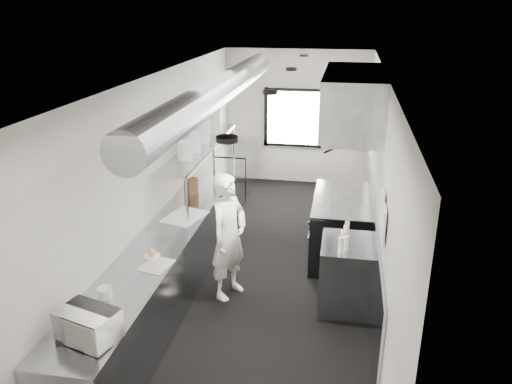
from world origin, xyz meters
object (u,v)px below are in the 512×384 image
at_px(pass_shelf, 201,147).
at_px(deli_tub_b, 87,309).
at_px(range, 340,227).
at_px(squeeze_bottle_e, 347,227).
at_px(cutting_board, 185,217).
at_px(plate_stack_a, 185,150).
at_px(squeeze_bottle_d, 346,231).
at_px(knife_block, 191,187).
at_px(squeeze_bottle_b, 346,243).
at_px(line_cook, 229,236).
at_px(microwave, 88,325).
at_px(prep_counter, 177,252).
at_px(small_plate, 152,256).
at_px(exhaust_hood, 352,101).
at_px(far_work_table, 235,170).
at_px(plate_stack_c, 202,131).
at_px(bottle_station, 346,275).
at_px(plate_stack_b, 193,142).
at_px(squeeze_bottle_c, 343,237).
at_px(squeeze_bottle_a, 341,245).
at_px(plate_stack_d, 214,121).
at_px(deli_tub_a, 105,292).

distance_m(pass_shelf, deli_tub_b, 3.71).
relative_size(range, squeeze_bottle_e, 9.58).
xyz_separation_m(cutting_board, plate_stack_a, (-0.12, 0.53, 0.79)).
relative_size(squeeze_bottle_d, squeeze_bottle_e, 0.96).
distance_m(knife_block, squeeze_bottle_b, 2.78).
relative_size(line_cook, microwave, 3.56).
xyz_separation_m(prep_counter, knife_block, (-0.10, 1.07, 0.57)).
height_order(pass_shelf, deli_tub_b, pass_shelf).
height_order(microwave, squeeze_bottle_b, microwave).
xyz_separation_m(line_cook, small_plate, (-0.73, -0.79, 0.06)).
relative_size(exhaust_hood, range, 1.38).
distance_m(far_work_table, deli_tub_b, 5.89).
xyz_separation_m(far_work_table, cutting_board, (0.07, -3.50, 0.46)).
xyz_separation_m(exhaust_hood, squeeze_bottle_e, (0.03, -1.13, -1.41)).
bearing_deg(microwave, squeeze_bottle_e, 65.79).
bearing_deg(prep_counter, plate_stack_c, 92.31).
xyz_separation_m(bottle_station, squeeze_bottle_e, (-0.02, 0.27, 0.53)).
relative_size(small_plate, plate_stack_b, 0.66).
bearing_deg(squeeze_bottle_c, plate_stack_b, 148.96).
relative_size(plate_stack_a, squeeze_bottle_a, 1.31).
distance_m(plate_stack_d, squeeze_bottle_d, 3.42).
bearing_deg(line_cook, plate_stack_c, 48.37).
bearing_deg(line_cook, deli_tub_a, 175.79).
height_order(prep_counter, squeeze_bottle_e, squeeze_bottle_e).
bearing_deg(prep_counter, exhaust_hood, 28.11).
xyz_separation_m(pass_shelf, squeeze_bottle_e, (2.32, -1.43, -0.55)).
xyz_separation_m(deli_tub_a, plate_stack_d, (0.04, 4.21, 0.81)).
xyz_separation_m(prep_counter, line_cook, (0.78, -0.18, 0.40)).
bearing_deg(plate_stack_c, line_cook, -65.08).
xyz_separation_m(pass_shelf, squeeze_bottle_a, (2.25, -1.96, -0.54)).
height_order(small_plate, plate_stack_a, plate_stack_a).
xyz_separation_m(line_cook, squeeze_bottle_b, (1.49, -0.21, 0.14)).
distance_m(plate_stack_b, squeeze_bottle_d, 2.69).
distance_m(plate_stack_d, squeeze_bottle_b, 3.68).
height_order(deli_tub_b, cutting_board, deli_tub_b).
distance_m(deli_tub_b, squeeze_bottle_a, 2.90).
bearing_deg(plate_stack_b, squeeze_bottle_b, -33.18).
bearing_deg(plate_stack_b, prep_counter, -87.28).
bearing_deg(cutting_board, bottle_station, -10.10).
xyz_separation_m(far_work_table, plate_stack_d, (-0.06, -1.35, 1.32)).
height_order(deli_tub_a, small_plate, deli_tub_a).
xyz_separation_m(exhaust_hood, squeeze_bottle_b, (0.02, -1.59, -1.40)).
bearing_deg(range, bottle_station, -85.43).
bearing_deg(small_plate, bottle_station, 19.02).
relative_size(bottle_station, deli_tub_b, 6.30).
xyz_separation_m(far_work_table, plate_stack_b, (-0.05, -2.57, 1.27)).
distance_m(pass_shelf, microwave, 4.05).
bearing_deg(far_work_table, squeeze_bottle_e, -57.89).
xyz_separation_m(line_cook, plate_stack_b, (-0.83, 1.31, 0.87)).
bearing_deg(squeeze_bottle_b, pass_shelf, 140.70).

